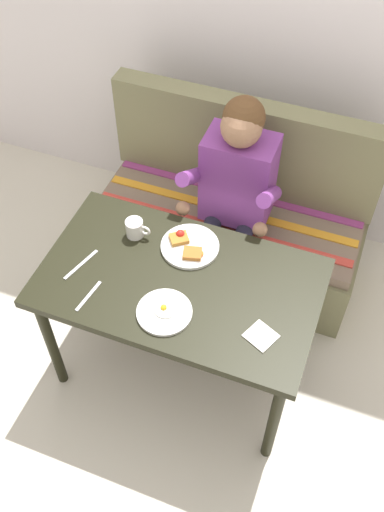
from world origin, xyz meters
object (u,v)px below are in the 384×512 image
plate_eggs (164,312)px  coffee_mug (135,228)px  plate_breakfast (189,246)px  fork (89,296)px  table (180,291)px  napkin (261,336)px  knife (81,265)px  couch (231,221)px  person (234,191)px

plate_eggs → coffee_mug: (-0.29, 0.35, 0.04)m
plate_breakfast → fork: bearing=-126.8°
table → plate_eggs: 0.20m
plate_breakfast → plate_eggs: 0.36m
plate_breakfast → napkin: plate_breakfast is taller
table → knife: (-0.43, -0.08, 0.08)m
couch → coffee_mug: size_ratio=12.20×
coffee_mug → person: bearing=51.9°
napkin → person: bearing=115.8°
couch → person: (0.05, -0.17, 0.41)m
couch → fork: size_ratio=8.47×
plate_breakfast → coffee_mug: (-0.26, -0.01, 0.03)m
couch → plate_eggs: (0.01, -0.94, 0.41)m
table → knife: knife is taller
plate_eggs → knife: (-0.44, 0.10, -0.01)m
table → couch: 0.83m
couch → plate_eggs: size_ratio=6.29×
plate_eggs → coffee_mug: 0.45m
person → knife: person is taller
couch → napkin: couch is taller
knife → person: bearing=71.2°
knife → fork: bearing=-35.1°
person → napkin: size_ratio=10.83×
couch → coffee_mug: 0.79m
plate_eggs → napkin: 0.40m
couch → knife: couch is taller
napkin → coffee_mug: bearing=155.2°
table → coffee_mug: bearing=148.9°
couch → person: size_ratio=1.19×
knife → coffee_mug: bearing=75.5°
person → knife: 0.82m
plate_breakfast → knife: size_ratio=1.31×
plate_eggs → coffee_mug: size_ratio=1.94×
plate_breakfast → plate_eggs: plate_breakfast is taller
couch → plate_eggs: bearing=-89.7°
plate_breakfast → plate_eggs: bearing=-85.2°
plate_eggs → knife: 0.45m
plate_breakfast → fork: size_ratio=1.54×
plate_eggs → plate_breakfast: bearing=94.8°
plate_eggs → knife: bearing=166.6°
plate_eggs → napkin: bearing=4.8°
fork → knife: size_ratio=0.85×
table → napkin: size_ratio=10.72×
person → plate_breakfast: person is taller
napkin → knife: napkin is taller
couch → fork: 1.11m
couch → knife: bearing=-117.1°
coffee_mug → napkin: size_ratio=1.05×
coffee_mug → knife: size_ratio=0.59×
table → person: person is taller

